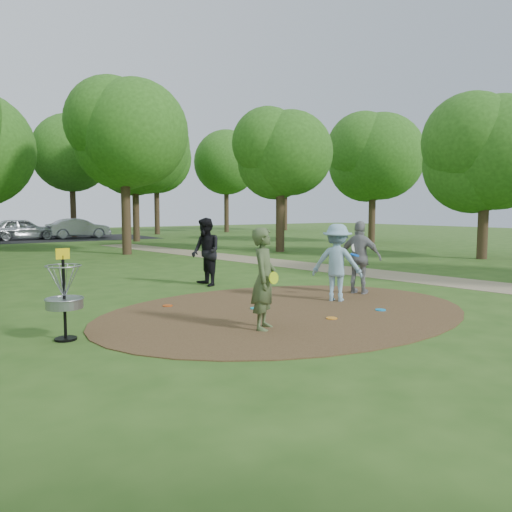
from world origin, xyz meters
TOP-DOWN VIEW (x-y plane):
  - ground at (0.00, 0.00)m, footprint 100.00×100.00m
  - dirt_clearing at (0.00, 0.00)m, footprint 8.40×8.40m
  - footpath at (6.50, 2.00)m, footprint 7.55×39.89m
  - parking_lot at (2.00, 30.00)m, footprint 14.00×8.00m
  - player_observer_with_disc at (-1.35, -1.00)m, footprint 0.80×0.78m
  - player_throwing_with_disc at (1.69, 0.29)m, footprint 1.38×1.36m
  - player_walking_with_disc at (0.32, 4.16)m, footprint 0.79×0.99m
  - player_waiting_with_disc at (2.87, 0.67)m, footprint 0.90×1.19m
  - disc_ground_cyan at (-0.45, 0.58)m, footprint 0.22×0.22m
  - disc_ground_blue at (1.66, -1.10)m, footprint 0.22×0.22m
  - disc_ground_red at (-1.90, 1.94)m, footprint 0.22×0.22m
  - car_left at (-0.08, 29.99)m, footprint 4.63×2.13m
  - car_right at (3.84, 30.09)m, footprint 4.51×1.67m
  - disc_ground_orange at (0.23, -1.10)m, footprint 0.22×0.22m
  - disc_golf_basket at (-4.50, 0.30)m, footprint 0.63×0.63m
  - tree_ring at (1.05, 9.40)m, footprint 37.07×46.01m

SIDE VIEW (x-z plane):
  - ground at x=0.00m, z-range 0.00..0.00m
  - parking_lot at x=2.00m, z-range 0.00..0.01m
  - footpath at x=6.50m, z-range 0.00..0.01m
  - dirt_clearing at x=0.00m, z-range 0.00..0.02m
  - disc_ground_cyan at x=-0.45m, z-range 0.02..0.04m
  - disc_ground_blue at x=1.66m, z-range 0.02..0.04m
  - disc_ground_red at x=-1.90m, z-range 0.02..0.04m
  - disc_ground_orange at x=0.23m, z-range 0.02..0.04m
  - car_right at x=3.84m, z-range 0.00..1.47m
  - car_left at x=-0.08m, z-range 0.00..1.54m
  - disc_golf_basket at x=-4.50m, z-range 0.10..1.64m
  - player_throwing_with_disc at x=1.69m, z-range 0.00..1.84m
  - player_observer_with_disc at x=-1.35m, z-range 0.00..1.85m
  - player_waiting_with_disc at x=2.87m, z-range 0.00..1.88m
  - player_walking_with_disc at x=0.32m, z-range 0.00..1.94m
  - tree_ring at x=1.05m, z-range 0.58..9.86m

